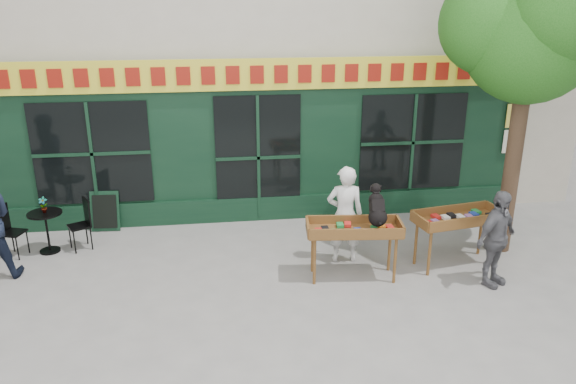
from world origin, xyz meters
The scene contains 12 objects.
ground centered at (0.00, 0.00, 0.00)m, with size 80.00×80.00×0.00m, color slate.
street_tree centered at (4.34, 0.36, 4.11)m, with size 3.05×2.90×5.60m.
book_cart_center centered at (1.31, -0.38, 0.82)m, with size 1.56×0.77×0.99m.
dog centered at (1.66, -0.43, 1.29)m, with size 0.34×0.60×0.60m, color black, non-canonical shape.
woman centered at (1.31, 0.27, 0.86)m, with size 0.63×0.41×1.73m, color white.
book_cart_right centered at (3.18, -0.17, 0.82)m, with size 1.58×0.87×0.99m.
man_right centered at (3.48, -0.92, 0.80)m, with size 0.93×0.39×1.60m, color #535358.
bistro_table centered at (-3.93, 1.31, 0.54)m, with size 0.60×0.60×0.76m.
bistro_chair_left centered at (-4.56, 1.24, 0.56)m, with size 0.46×0.46×0.95m.
bistro_chair_right centered at (-3.30, 1.40, 0.56)m, with size 0.49×0.49×0.95m.
potted_plant centered at (-3.93, 1.31, 0.91)m, with size 0.15×0.10×0.29m, color gray.
chalkboard centered at (-3.06, 2.19, 0.40)m, with size 0.57×0.23×0.79m.
Camera 1 is at (-0.87, -8.49, 4.45)m, focal length 35.00 mm.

